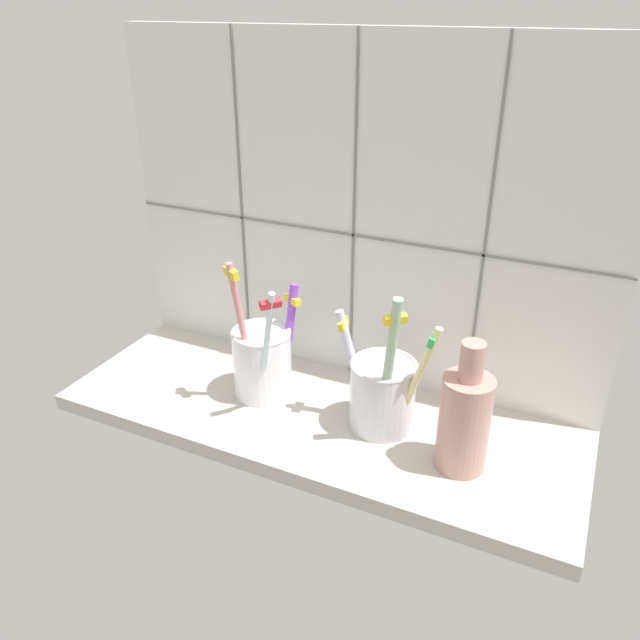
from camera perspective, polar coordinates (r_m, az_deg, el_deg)
The scene contains 5 objects.
counter_slab at distance 78.56cm, azimuth -0.42°, elevation -9.06°, with size 64.00×22.00×2.00cm, color #BCB7AD.
tile_wall_back at distance 78.40cm, azimuth 3.38°, elevation 8.58°, with size 64.00×2.20×45.00cm.
toothbrush_cup_left at distance 79.37cm, azimuth -5.24°, elevation -3.57°, with size 9.43×10.36×19.00cm.
toothbrush_cup_right at distance 73.60cm, azimuth 5.73°, elevation -6.48°, with size 12.90×8.79×18.92cm.
ceramic_vase at distance 68.36cm, azimuth 13.03°, elevation -8.79°, with size 5.47×5.47×15.29cm.
Camera 1 is at (27.61, -56.99, 47.49)cm, focal length 35.11 mm.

